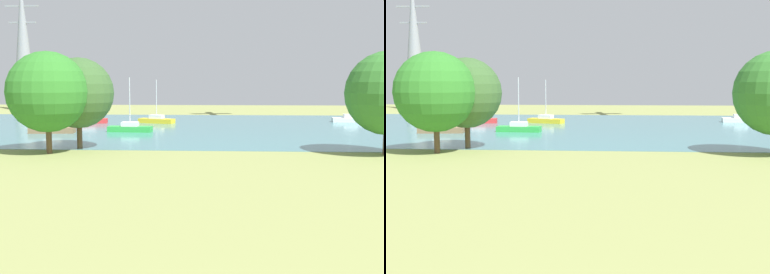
# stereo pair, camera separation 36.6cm
# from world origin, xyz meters

# --- Properties ---
(ground_plane) EXTENTS (160.00, 160.00, 0.00)m
(ground_plane) POSITION_xyz_m (0.00, 22.00, 0.00)
(ground_plane) COLOR #8C9351
(water_surface) EXTENTS (140.00, 40.00, 0.02)m
(water_surface) POSITION_xyz_m (0.00, 50.00, 0.01)
(water_surface) COLOR teal
(water_surface) RESTS_ON ground
(sailboat_brown) EXTENTS (4.93, 1.99, 7.00)m
(sailboat_brown) POSITION_xyz_m (-17.03, 42.13, 0.46)
(sailboat_brown) COLOR brown
(sailboat_brown) RESTS_ON water_surface
(sailboat_yellow) EXTENTS (5.03, 2.95, 5.70)m
(sailboat_yellow) POSITION_xyz_m (-7.42, 54.66, 0.45)
(sailboat_yellow) COLOR yellow
(sailboat_yellow) RESTS_ON water_surface
(sailboat_green) EXTENTS (4.89, 1.81, 5.94)m
(sailboat_green) POSITION_xyz_m (-8.92, 43.81, 0.45)
(sailboat_green) COLOR green
(sailboat_green) RESTS_ON water_surface
(sailboat_white) EXTENTS (4.89, 1.82, 5.15)m
(sailboat_white) POSITION_xyz_m (18.56, 57.53, 0.44)
(sailboat_white) COLOR white
(sailboat_white) RESTS_ON water_surface
(sailboat_red) EXTENTS (4.97, 2.20, 7.09)m
(sailboat_red) POSITION_xyz_m (-16.32, 54.10, 0.46)
(sailboat_red) COLOR red
(sailboat_red) RESTS_ON water_surface
(tree_east_near) EXTENTS (6.19, 6.19, 7.84)m
(tree_east_near) POSITION_xyz_m (-12.27, 28.05, 4.74)
(tree_east_near) COLOR brown
(tree_east_near) RESTS_ON ground
(tree_mid_shore) EXTENTS (5.76, 5.76, 7.48)m
(tree_mid_shore) POSITION_xyz_m (-10.65, 30.67, 4.59)
(tree_mid_shore) COLOR brown
(tree_mid_shore) RESTS_ON ground
(electricity_pylon) EXTENTS (6.40, 4.40, 24.31)m
(electricity_pylon) POSITION_xyz_m (-36.13, 81.51, 12.17)
(electricity_pylon) COLOR gray
(electricity_pylon) RESTS_ON ground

